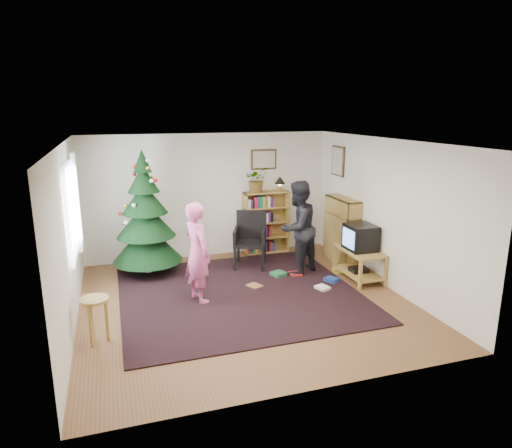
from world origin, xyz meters
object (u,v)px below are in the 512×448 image
object	(u,v)px
bookshelf_right	(342,230)
crt_tv	(360,237)
bookshelf_back	(266,221)
table_lamp	(280,181)
tv_stand	(359,261)
person_by_chair	(297,228)
christmas_tree	(146,223)
picture_back	(264,159)
picture_right	(338,161)
stool	(95,308)
potted_plant	(257,179)
person_standing	(198,253)
armchair	(248,237)

from	to	relation	value
bookshelf_right	crt_tv	distance (m)	0.92
bookshelf_back	table_lamp	world-z (taller)	table_lamp
tv_stand	person_by_chair	distance (m)	1.25
christmas_tree	person_by_chair	size ratio (longest dim) A/B	1.32
picture_back	picture_right	distance (m)	1.51
bookshelf_back	person_by_chair	distance (m)	1.43
christmas_tree	stool	bearing A→B (deg)	-109.53
bookshelf_right	crt_tv	xyz separation A→B (m)	(-0.12, -0.91, 0.11)
bookshelf_right	potted_plant	distance (m)	1.99
bookshelf_right	crt_tv	size ratio (longest dim) A/B	2.53
person_by_chair	stool	bearing A→B (deg)	-3.88
crt_tv	person_by_chair	world-z (taller)	person_by_chair
potted_plant	crt_tv	bearing A→B (deg)	-58.22
bookshelf_right	table_lamp	bearing A→B (deg)	38.07
person_standing	table_lamp	xyz separation A→B (m)	(2.15, 2.10, 0.70)
bookshelf_right	stool	distance (m)	4.92
bookshelf_right	person_standing	xyz separation A→B (m)	(-3.02, -0.98, 0.14)
potted_plant	armchair	bearing A→B (deg)	-119.33
crt_tv	tv_stand	bearing A→B (deg)	-0.00
stool	christmas_tree	bearing A→B (deg)	70.47
potted_plant	person_standing	bearing A→B (deg)	-128.05
picture_right	potted_plant	distance (m)	1.67
picture_back	crt_tv	size ratio (longest dim) A/B	1.07
picture_right	table_lamp	size ratio (longest dim) A/B	2.00
person_by_chair	potted_plant	distance (m)	1.61
picture_back	picture_right	xyz separation A→B (m)	(1.33, -0.73, 0.00)
picture_back	christmas_tree	size ratio (longest dim) A/B	0.24
tv_stand	person_standing	xyz separation A→B (m)	(-2.90, -0.07, 0.47)
crt_tv	armchair	size ratio (longest dim) A/B	0.48
armchair	table_lamp	size ratio (longest dim) A/B	3.54
bookshelf_right	stool	bearing A→B (deg)	112.46
table_lamp	armchair	bearing A→B (deg)	-141.31
picture_right	crt_tv	world-z (taller)	picture_right
bookshelf_right	person_by_chair	world-z (taller)	person_by_chair
tv_stand	stool	xyz separation A→B (m)	(-4.42, -0.97, 0.14)
bookshelf_back	bookshelf_right	size ratio (longest dim) A/B	1.00
stool	potted_plant	world-z (taller)	potted_plant
picture_right	table_lamp	bearing A→B (deg)	149.81
crt_tv	person_standing	world-z (taller)	person_standing
crt_tv	picture_back	bearing A→B (deg)	116.26
crt_tv	stool	world-z (taller)	crt_tv
crt_tv	bookshelf_back	bearing A→B (deg)	117.51
stool	table_lamp	xyz separation A→B (m)	(3.66, 3.00, 1.03)
tv_stand	crt_tv	size ratio (longest dim) A/B	1.91
picture_back	person_standing	bearing A→B (deg)	-129.36
bookshelf_back	bookshelf_right	distance (m)	1.63
picture_right	bookshelf_back	xyz separation A→B (m)	(-1.31, 0.59, -1.29)
christmas_tree	crt_tv	world-z (taller)	christmas_tree
picture_right	bookshelf_back	size ratio (longest dim) A/B	0.46
christmas_tree	person_standing	bearing A→B (deg)	-66.87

